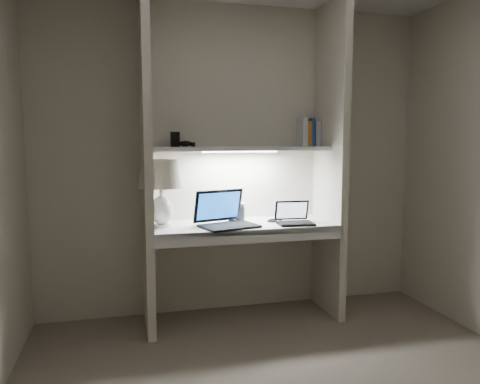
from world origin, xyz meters
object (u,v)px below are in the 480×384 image
object	(u,v)px
laptop_main	(225,218)
laptop_netbook	(294,219)
book_row	(312,133)
table_lamp	(161,182)
speaker	(238,212)

from	to	relation	value
laptop_main	laptop_netbook	xyz separation A→B (m)	(0.54, -0.04, -0.02)
laptop_netbook	book_row	xyz separation A→B (m)	(0.27, 0.31, 0.66)
laptop_netbook	book_row	size ratio (longest dim) A/B	1.22
table_lamp	speaker	world-z (taller)	table_lamp
laptop_main	table_lamp	bearing A→B (deg)	153.49
laptop_main	speaker	world-z (taller)	laptop_main
speaker	book_row	xyz separation A→B (m)	(0.65, 0.06, 0.63)
table_lamp	laptop_main	xyz separation A→B (m)	(0.47, -0.08, -0.28)
table_lamp	book_row	xyz separation A→B (m)	(1.27, 0.19, 0.36)
book_row	laptop_main	bearing A→B (deg)	-161.56
table_lamp	laptop_netbook	xyz separation A→B (m)	(1.01, -0.12, -0.30)
speaker	book_row	distance (m)	0.91
laptop_main	laptop_netbook	distance (m)	0.54
laptop_main	speaker	bearing A→B (deg)	36.91
speaker	laptop_main	bearing A→B (deg)	-103.65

